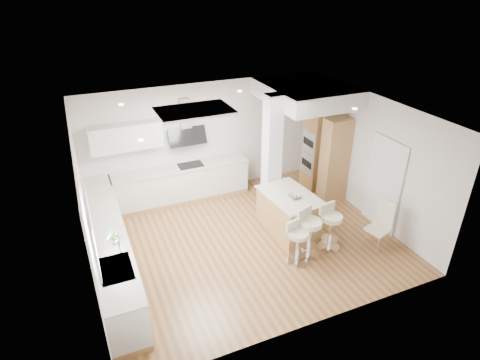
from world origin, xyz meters
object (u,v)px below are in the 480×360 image
bar_stool_a (297,241)px  bar_stool_c (330,224)px  bar_stool_b (309,230)px  dining_chair (382,222)px  peninsula (289,212)px

bar_stool_a → bar_stool_c: bar_stool_c is taller
bar_stool_b → bar_stool_c: bearing=-16.1°
bar_stool_b → dining_chair: bearing=-32.5°
bar_stool_c → bar_stool_b: bearing=175.5°
bar_stool_b → bar_stool_c: (0.53, 0.04, -0.03)m
bar_stool_a → bar_stool_c: bearing=-4.7°
bar_stool_b → dining_chair: size_ratio=0.98×
bar_stool_a → dining_chair: dining_chair is taller
peninsula → bar_stool_c: bearing=-70.1°
peninsula → dining_chair: size_ratio=1.41×
bar_stool_c → dining_chair: bearing=-29.0°
peninsula → bar_stool_a: bearing=-116.7°
peninsula → dining_chair: 1.92m
bar_stool_c → peninsula: bearing=106.1°
peninsula → bar_stool_a: 1.16m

